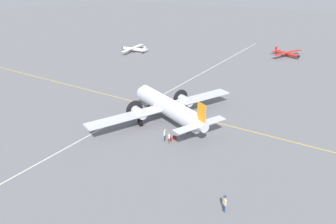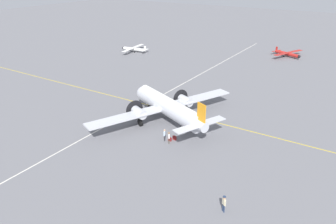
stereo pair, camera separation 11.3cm
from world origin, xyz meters
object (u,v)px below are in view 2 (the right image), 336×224
at_px(ramp_agent, 165,134).
at_px(traffic_cone, 183,127).
at_px(light_aircraft_distant, 134,49).
at_px(suitcase_near_door, 175,138).
at_px(passenger_boarding, 169,136).
at_px(suitcase_upright_spare, 170,139).
at_px(crew_foreground, 224,202).
at_px(airliner_main, 166,106).
at_px(light_aircraft_taxiing, 288,54).

bearing_deg(ramp_agent, traffic_cone, -20.90).
distance_m(light_aircraft_distant, traffic_cone, 47.26).
xyz_separation_m(suitcase_near_door, traffic_cone, (-0.60, 3.40, -0.04)).
relative_size(passenger_boarding, ramp_agent, 0.97).
xyz_separation_m(passenger_boarding, suitcase_near_door, (0.14, 1.16, -0.70)).
xyz_separation_m(suitcase_upright_spare, traffic_cone, (-0.20, 3.96, 0.01)).
distance_m(crew_foreground, traffic_cone, 17.36).
bearing_deg(crew_foreground, passenger_boarding, -178.54).
bearing_deg(traffic_cone, crew_foreground, -47.49).
bearing_deg(suitcase_near_door, airliner_main, 132.90).
bearing_deg(passenger_boarding, light_aircraft_distant, 7.92).
bearing_deg(suitcase_upright_spare, airliner_main, 126.72).
xyz_separation_m(airliner_main, suitcase_upright_spare, (3.72, -4.98, -2.17)).
height_order(airliner_main, suitcase_near_door, airliner_main).
bearing_deg(suitcase_upright_spare, passenger_boarding, -67.03).
bearing_deg(light_aircraft_distant, suitcase_upright_spare, 126.19).
relative_size(airliner_main, light_aircraft_distant, 2.31).
xyz_separation_m(crew_foreground, light_aircraft_taxiing, (-9.74, 62.18, -0.27)).
distance_m(crew_foreground, light_aircraft_distant, 64.56).
xyz_separation_m(ramp_agent, traffic_cone, (0.39, 4.28, -0.77)).
bearing_deg(light_aircraft_taxiing, airliner_main, -73.36).
xyz_separation_m(light_aircraft_taxiing, traffic_cone, (-1.98, -49.40, -0.56)).
distance_m(suitcase_near_door, suitcase_upright_spare, 0.68).
height_order(suitcase_near_door, light_aircraft_taxiing, light_aircraft_taxiing).
bearing_deg(ramp_agent, light_aircraft_taxiing, -18.19).
bearing_deg(suitcase_upright_spare, light_aircraft_distant, 133.40).
height_order(suitcase_upright_spare, light_aircraft_taxiing, light_aircraft_taxiing).
height_order(crew_foreground, traffic_cone, crew_foreground).
height_order(airliner_main, ramp_agent, airliner_main).
bearing_deg(ramp_agent, crew_foreground, -140.72).
bearing_deg(suitcase_near_door, suitcase_upright_spare, -125.47).
relative_size(airliner_main, traffic_cone, 41.35).
bearing_deg(airliner_main, suitcase_near_door, 156.50).
height_order(airliner_main, light_aircraft_distant, airliner_main).
bearing_deg(suitcase_near_door, light_aircraft_taxiing, 88.51).
xyz_separation_m(airliner_main, traffic_cone, (3.52, -1.03, -2.16)).
bearing_deg(passenger_boarding, light_aircraft_taxiing, -36.83).
bearing_deg(crew_foreground, suitcase_upright_spare, -179.86).
height_order(suitcase_near_door, traffic_cone, suitcase_near_door).
xyz_separation_m(suitcase_near_door, light_aircraft_distant, (-34.89, 35.92, 0.52)).
distance_m(ramp_agent, light_aircraft_distant, 50.03).
bearing_deg(ramp_agent, passenger_boarding, -123.64).
distance_m(crew_foreground, suitcase_upright_spare, 14.53).
xyz_separation_m(suitcase_near_door, light_aircraft_taxiing, (1.38, 52.80, 0.53)).
relative_size(crew_foreground, passenger_boarding, 1.07).
distance_m(crew_foreground, suitcase_near_door, 14.57).
height_order(light_aircraft_distant, traffic_cone, light_aircraft_distant).
bearing_deg(light_aircraft_distant, crew_foreground, 128.24).
xyz_separation_m(ramp_agent, suitcase_upright_spare, (0.59, 0.33, -0.77)).
relative_size(suitcase_upright_spare, traffic_cone, 0.97).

